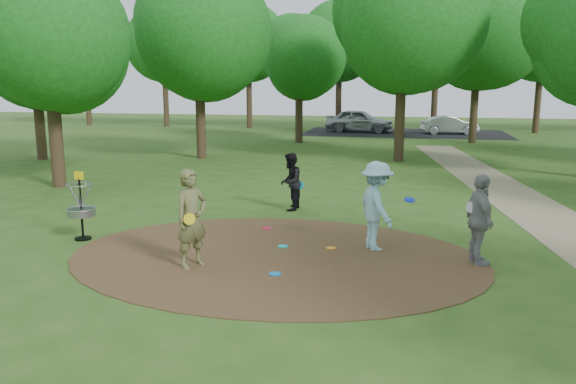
# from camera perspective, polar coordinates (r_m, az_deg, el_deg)

# --- Properties ---
(ground) EXTENTS (100.00, 100.00, 0.00)m
(ground) POSITION_cam_1_polar(r_m,az_deg,el_deg) (11.38, -1.33, -6.57)
(ground) COLOR #2D5119
(ground) RESTS_ON ground
(dirt_clearing) EXTENTS (8.40, 8.40, 0.02)m
(dirt_clearing) POSITION_cam_1_polar(r_m,az_deg,el_deg) (11.38, -1.33, -6.53)
(dirt_clearing) COLOR #47301C
(dirt_clearing) RESTS_ON ground
(parking_lot) EXTENTS (14.00, 8.00, 0.01)m
(parking_lot) POSITION_cam_1_polar(r_m,az_deg,el_deg) (40.68, 11.76, 5.90)
(parking_lot) COLOR black
(parking_lot) RESTS_ON ground
(player_observer_with_disc) EXTENTS (0.73, 0.82, 1.88)m
(player_observer_with_disc) POSITION_cam_1_polar(r_m,az_deg,el_deg) (10.67, -9.77, -2.68)
(player_observer_with_disc) COLOR brown
(player_observer_with_disc) RESTS_ON ground
(player_throwing_with_disc) EXTENTS (1.40, 1.39, 1.87)m
(player_throwing_with_disc) POSITION_cam_1_polar(r_m,az_deg,el_deg) (11.76, 8.98, -1.42)
(player_throwing_with_disc) COLOR #91CCD8
(player_throwing_with_disc) RESTS_ON ground
(player_walking_with_disc) EXTENTS (0.69, 0.79, 1.58)m
(player_walking_with_disc) POSITION_cam_1_polar(r_m,az_deg,el_deg) (15.32, 0.24, 1.05)
(player_walking_with_disc) COLOR black
(player_walking_with_disc) RESTS_ON ground
(player_waiting_with_disc) EXTENTS (0.71, 1.12, 1.77)m
(player_waiting_with_disc) POSITION_cam_1_polar(r_m,az_deg,el_deg) (11.25, 18.89, -2.71)
(player_waiting_with_disc) COLOR gray
(player_waiting_with_disc) RESTS_ON ground
(disc_ground_cyan) EXTENTS (0.22, 0.22, 0.02)m
(disc_ground_cyan) POSITION_cam_1_polar(r_m,az_deg,el_deg) (11.97, -0.53, -5.53)
(disc_ground_cyan) COLOR #1BC6D9
(disc_ground_cyan) RESTS_ON dirt_clearing
(disc_ground_blue) EXTENTS (0.22, 0.22, 0.02)m
(disc_ground_blue) POSITION_cam_1_polar(r_m,az_deg,el_deg) (10.30, -1.35, -8.31)
(disc_ground_blue) COLOR #0D85E3
(disc_ground_blue) RESTS_ON dirt_clearing
(disc_ground_red) EXTENTS (0.22, 0.22, 0.02)m
(disc_ground_red) POSITION_cam_1_polar(r_m,az_deg,el_deg) (13.43, -2.20, -3.70)
(disc_ground_red) COLOR #E21648
(disc_ground_red) RESTS_ON dirt_clearing
(car_left) EXTENTS (4.93, 2.35, 1.63)m
(car_left) POSITION_cam_1_polar(r_m,az_deg,el_deg) (40.77, 7.28, 7.19)
(car_left) COLOR #9EA2A5
(car_left) RESTS_ON ground
(car_right) EXTENTS (3.93, 1.86, 1.25)m
(car_right) POSITION_cam_1_polar(r_m,az_deg,el_deg) (40.41, 16.07, 6.56)
(car_right) COLOR #B5B6BE
(car_right) RESTS_ON ground
(disc_ground_orange) EXTENTS (0.22, 0.22, 0.02)m
(disc_ground_orange) POSITION_cam_1_polar(r_m,az_deg,el_deg) (11.88, 4.40, -5.69)
(disc_ground_orange) COLOR orange
(disc_ground_orange) RESTS_ON dirt_clearing
(disc_golf_basket) EXTENTS (0.63, 0.63, 1.54)m
(disc_golf_basket) POSITION_cam_1_polar(r_m,az_deg,el_deg) (13.21, -20.32, -0.87)
(disc_golf_basket) COLOR black
(disc_golf_basket) RESTS_ON ground
(tree_ring) EXTENTS (37.71, 45.76, 9.67)m
(tree_ring) POSITION_cam_1_polar(r_m,az_deg,el_deg) (20.98, 14.08, 15.89)
(tree_ring) COLOR #332316
(tree_ring) RESTS_ON ground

